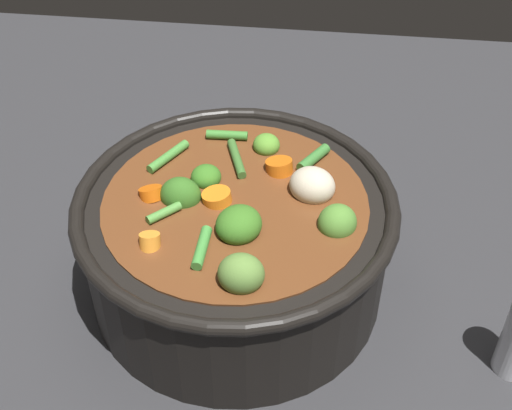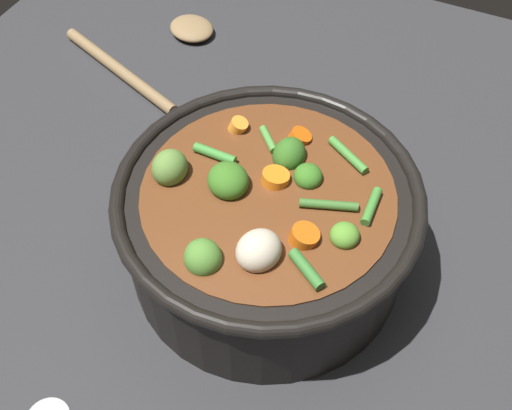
# 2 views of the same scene
# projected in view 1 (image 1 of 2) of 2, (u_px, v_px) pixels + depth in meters

# --- Properties ---
(ground_plane) EXTENTS (1.10, 1.10, 0.00)m
(ground_plane) POSITION_uv_depth(u_px,v_px,m) (237.00, 286.00, 0.71)
(ground_plane) COLOR #2D2D30
(cooking_pot) EXTENTS (0.30, 0.30, 0.14)m
(cooking_pot) POSITION_uv_depth(u_px,v_px,m) (237.00, 242.00, 0.67)
(cooking_pot) COLOR black
(cooking_pot) RESTS_ON ground_plane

